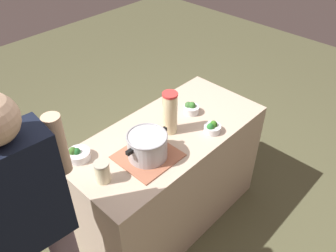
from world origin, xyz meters
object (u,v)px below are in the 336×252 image
mason_jar (102,172)px  person_cook (35,229)px  broccoli_bowl_back (78,154)px  broccoli_bowl_center (191,108)px  broccoli_bowl_front (212,128)px  cooking_pot (147,145)px  lemonade_pitcher (170,113)px

mason_jar → person_cook: (0.44, 0.06, -0.01)m
broccoli_bowl_back → broccoli_bowl_center: bearing=167.5°
broccoli_bowl_back → person_cook: 0.55m
broccoli_bowl_front → broccoli_bowl_center: 0.25m
cooking_pot → broccoli_bowl_center: bearing=-168.3°
broccoli_bowl_front → cooking_pot: bearing=-16.3°
broccoli_bowl_back → broccoli_bowl_front: bearing=150.6°
lemonade_pitcher → broccoli_bowl_back: lemonade_pitcher is taller
lemonade_pitcher → mason_jar: bearing=2.9°
lemonade_pitcher → person_cook: 1.03m
broccoli_bowl_front → person_cook: size_ratio=0.07×
mason_jar → broccoli_bowl_center: mason_jar is taller
lemonade_pitcher → broccoli_bowl_front: lemonade_pitcher is taller
broccoli_bowl_back → person_cook: bearing=34.6°
cooking_pot → person_cook: size_ratio=0.19×
broccoli_bowl_front → person_cook: person_cook is taller
mason_jar → broccoli_bowl_front: bearing=167.1°
lemonade_pitcher → person_cook: person_cook is taller
mason_jar → person_cook: 0.45m
mason_jar → broccoli_bowl_front: 0.78m
broccoli_bowl_front → broccoli_bowl_center: size_ratio=1.03×
broccoli_bowl_front → broccoli_bowl_back: bearing=-29.4°
mason_jar → broccoli_bowl_back: bearing=-91.7°
person_cook → broccoli_bowl_front: bearing=174.7°
cooking_pot → broccoli_bowl_center: cooking_pot is taller
lemonade_pitcher → broccoli_bowl_back: bearing=-21.2°
broccoli_bowl_front → broccoli_bowl_back: size_ratio=0.81×
lemonade_pitcher → broccoli_bowl_center: bearing=-171.5°
lemonade_pitcher → broccoli_bowl_center: (-0.25, -0.04, -0.11)m
broccoli_bowl_center → broccoli_bowl_back: (0.82, -0.18, -0.01)m
mason_jar → broccoli_bowl_back: (-0.01, -0.25, -0.03)m
cooking_pot → lemonade_pitcher: lemonade_pitcher is taller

